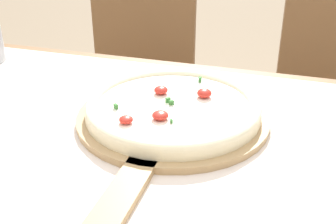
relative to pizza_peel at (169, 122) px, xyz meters
The scene contains 6 objects.
dining_table 0.15m from the pizza_peel, 96.82° to the right, with size 1.33×0.83×0.73m.
towel_cloth 0.09m from the pizza_peel, 96.82° to the right, with size 1.25×0.75×0.00m.
pizza_peel is the anchor object (origin of this frame).
pizza 0.03m from the pizza_peel, 90.15° to the left, with size 0.31×0.31×0.03m.
chair_left 0.81m from the pizza_peel, 115.36° to the left, with size 0.44×0.44×0.88m.
chair_right 0.82m from the pizza_peel, 63.68° to the left, with size 0.44×0.44×0.88m.
Camera 1 is at (0.20, -0.53, 1.09)m, focal length 45.00 mm.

